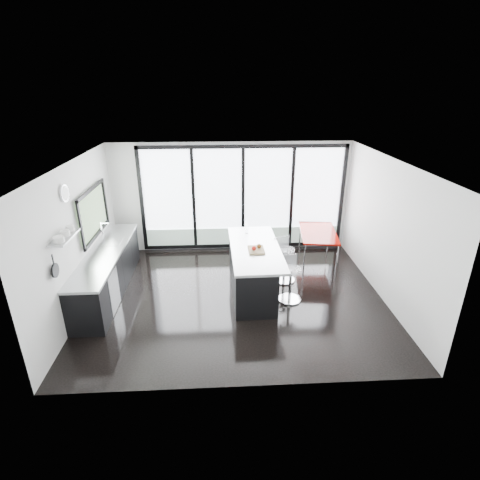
{
  "coord_description": "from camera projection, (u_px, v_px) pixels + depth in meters",
  "views": [
    {
      "loc": [
        -0.3,
        -6.71,
        4.1
      ],
      "look_at": [
        0.1,
        0.3,
        1.15
      ],
      "focal_mm": 28.0,
      "sensor_mm": 36.0,
      "label": 1
    }
  ],
  "objects": [
    {
      "name": "counter_cabinets",
      "position": [
        108.0,
        271.0,
        7.82
      ],
      "size": [
        0.69,
        3.24,
        1.36
      ],
      "color": "black",
      "rests_on": "floor"
    },
    {
      "name": "wall_right",
      "position": [
        387.0,
        231.0,
        7.4
      ],
      "size": [
        0.0,
        5.0,
        2.8
      ],
      "primitive_type": "cube",
      "color": "silver",
      "rests_on": "ground"
    },
    {
      "name": "wall_left",
      "position": [
        82.0,
        225.0,
        7.27
      ],
      "size": [
        0.26,
        5.0,
        2.8
      ],
      "color": "silver",
      "rests_on": "ground"
    },
    {
      "name": "wall_front",
      "position": [
        245.0,
        305.0,
        4.94
      ],
      "size": [
        6.0,
        0.0,
        2.8
      ],
      "primitive_type": "cube",
      "color": "silver",
      "rests_on": "ground"
    },
    {
      "name": "bar_stool_far",
      "position": [
        284.0,
        265.0,
        8.27
      ],
      "size": [
        0.63,
        0.63,
        0.78
      ],
      "primitive_type": "cylinder",
      "rotation": [
        0.0,
        0.0,
        0.37
      ],
      "color": "silver",
      "rests_on": "floor"
    },
    {
      "name": "floor",
      "position": [
        236.0,
        297.0,
        7.78
      ],
      "size": [
        6.0,
        5.0,
        0.0
      ],
      "primitive_type": "cube",
      "color": "black",
      "rests_on": "ground"
    },
    {
      "name": "island",
      "position": [
        251.0,
        268.0,
        7.88
      ],
      "size": [
        1.05,
        2.41,
        1.27
      ],
      "color": "black",
      "rests_on": "floor"
    },
    {
      "name": "wall_back",
      "position": [
        242.0,
        203.0,
        9.57
      ],
      "size": [
        6.0,
        0.09,
        2.8
      ],
      "color": "silver",
      "rests_on": "ground"
    },
    {
      "name": "red_table",
      "position": [
        317.0,
        247.0,
        9.17
      ],
      "size": [
        1.03,
        1.56,
        0.79
      ],
      "primitive_type": "cube",
      "rotation": [
        0.0,
        0.0,
        -0.13
      ],
      "color": "maroon",
      "rests_on": "floor"
    },
    {
      "name": "bar_stool_near",
      "position": [
        290.0,
        284.0,
        7.52
      ],
      "size": [
        0.55,
        0.55,
        0.73
      ],
      "primitive_type": "cylinder",
      "rotation": [
        0.0,
        0.0,
        0.22
      ],
      "color": "silver",
      "rests_on": "floor"
    },
    {
      "name": "ceiling",
      "position": [
        235.0,
        162.0,
        6.69
      ],
      "size": [
        6.0,
        5.0,
        0.0
      ],
      "primitive_type": "cube",
      "color": "white",
      "rests_on": "wall_back"
    }
  ]
}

